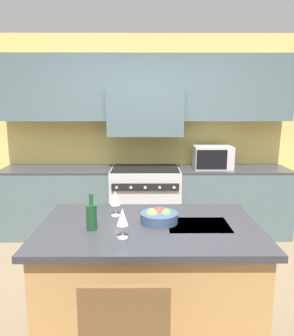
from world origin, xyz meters
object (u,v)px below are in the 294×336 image
at_px(wine_glass_near, 123,218).
at_px(fruit_bowl, 159,217).
at_px(microwave, 213,157).
at_px(wine_glass_far, 116,199).
at_px(wine_bottle, 92,216).
at_px(range_stove, 146,201).

height_order(wine_glass_near, fruit_bowl, wine_glass_near).
bearing_deg(wine_glass_near, microwave, 65.52).
height_order(wine_glass_far, fruit_bowl, wine_glass_far).
distance_m(wine_glass_far, fruit_bowl, 0.38).
height_order(wine_bottle, fruit_bowl, wine_bottle).
bearing_deg(wine_glass_far, fruit_bowl, -24.71).
height_order(wine_glass_near, wine_glass_far, same).
relative_size(microwave, fruit_bowl, 1.82).
distance_m(range_stove, wine_bottle, 2.23).
bearing_deg(microwave, fruit_bowl, -111.63).
distance_m(microwave, wine_bottle, 2.49).
distance_m(wine_bottle, wine_glass_far, 0.33).
height_order(range_stove, wine_bottle, wine_bottle).
relative_size(range_stove, wine_glass_far, 4.64).
height_order(wine_bottle, wine_glass_far, wine_bottle).
height_order(wine_bottle, wine_glass_near, wine_bottle).
distance_m(range_stove, wine_glass_near, 2.35).
distance_m(range_stove, wine_glass_far, 1.94).
bearing_deg(wine_glass_far, wine_bottle, -115.47).
xyz_separation_m(microwave, wine_glass_near, (-1.04, -2.29, -0.03)).
bearing_deg(microwave, range_stove, -178.81).
bearing_deg(wine_glass_far, microwave, 58.67).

